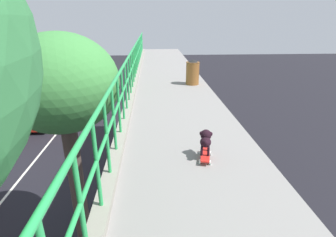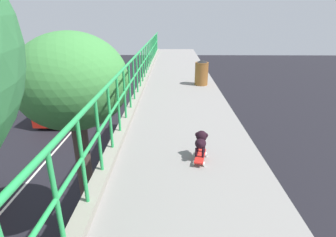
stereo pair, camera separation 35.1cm
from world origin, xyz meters
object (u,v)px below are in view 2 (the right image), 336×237
object	(u,v)px
city_bus	(71,90)
litter_bin	(202,72)
small_dog	(201,140)
toy_skateboard	(200,157)

from	to	relation	value
city_bus	litter_bin	bearing A→B (deg)	-55.98
city_bus	small_dog	size ratio (longest dim) A/B	30.94
city_bus	small_dog	world-z (taller)	small_dog
city_bus	small_dog	bearing A→B (deg)	-63.69
toy_skateboard	litter_bin	distance (m)	4.86
city_bus	litter_bin	distance (m)	19.66
city_bus	litter_bin	world-z (taller)	litter_bin
small_dog	toy_skateboard	bearing A→B (deg)	-96.70
city_bus	litter_bin	xyz separation A→B (m)	(10.64, -15.77, 4.95)
toy_skateboard	litter_bin	xyz separation A→B (m)	(0.51, 4.82, 0.34)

